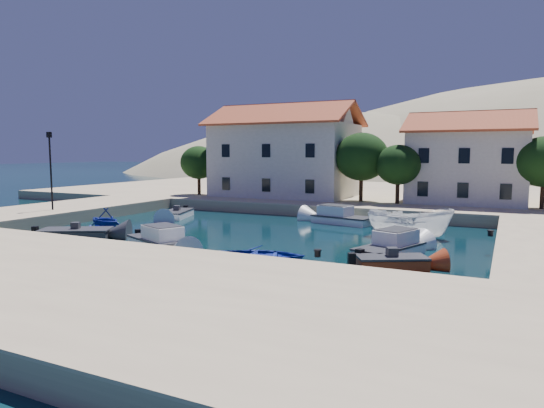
{
  "coord_description": "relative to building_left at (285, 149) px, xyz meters",
  "views": [
    {
      "loc": [
        15.47,
        -19.05,
        5.62
      ],
      "look_at": [
        0.6,
        11.31,
        2.0
      ],
      "focal_mm": 32.0,
      "sensor_mm": 36.0,
      "label": 1
    }
  ],
  "objects": [
    {
      "name": "ground",
      "position": [
        6.0,
        -28.0,
        -5.94
      ],
      "size": [
        400.0,
        400.0,
        0.0
      ],
      "primitive_type": "plane",
      "color": "black",
      "rests_on": "ground"
    },
    {
      "name": "trees",
      "position": [
        10.51,
        -2.54,
        -1.1
      ],
      "size": [
        37.3,
        5.3,
        6.45
      ],
      "color": "#382314",
      "rests_on": "quay_north"
    },
    {
      "name": "hills",
      "position": [
        26.64,
        95.62,
        -29.34
      ],
      "size": [
        254.0,
        176.0,
        99.0
      ],
      "color": "#9B9169",
      "rests_on": "ground"
    },
    {
      "name": "quay_south",
      "position": [
        6.0,
        -34.0,
        -5.44
      ],
      "size": [
        52.0,
        12.0,
        1.0
      ],
      "primitive_type": "cube",
      "color": "tan",
      "rests_on": "ground"
    },
    {
      "name": "quay_west",
      "position": [
        -13.0,
        -18.0,
        -5.44
      ],
      "size": [
        8.0,
        20.0,
        1.0
      ],
      "primitive_type": "cube",
      "color": "tan",
      "rests_on": "ground"
    },
    {
      "name": "motorboat_white_ne",
      "position": [
        16.57,
        -9.76,
        -5.64
      ],
      "size": [
        2.02,
        3.54,
        1.25
      ],
      "rotation": [
        0.0,
        0.0,
        1.71
      ],
      "color": "white",
      "rests_on": "ground"
    },
    {
      "name": "cabin_cruiser_north",
      "position": [
        9.81,
        -10.6,
        -5.46
      ],
      "size": [
        5.09,
        3.01,
        1.6
      ],
      "rotation": [
        0.0,
        0.0,
        2.92
      ],
      "color": "white",
      "rests_on": "ground"
    },
    {
      "name": "motorboat_grey_sw",
      "position": [
        -3.94,
        -24.49,
        -5.64
      ],
      "size": [
        4.85,
        3.88,
        1.25
      ],
      "rotation": [
        0.0,
        0.0,
        0.51
      ],
      "color": "#313136",
      "rests_on": "ground"
    },
    {
      "name": "rowboat_south",
      "position": [
        10.22,
        -25.58,
        -5.94
      ],
      "size": [
        5.54,
        4.74,
        0.97
      ],
      "primitive_type": "imported",
      "rotation": [
        0.0,
        0.0,
        1.92
      ],
      "color": "#1C2E9B",
      "rests_on": "ground"
    },
    {
      "name": "cabin_cruiser_south",
      "position": [
        3.11,
        -24.82,
        -5.46
      ],
      "size": [
        4.9,
        3.6,
        1.6
      ],
      "rotation": [
        0.0,
        0.0,
        -0.42
      ],
      "color": "white",
      "rests_on": "ground"
    },
    {
      "name": "cabin_cruiser_east",
      "position": [
        15.85,
        -21.16,
        -5.46
      ],
      "size": [
        3.31,
        4.97,
        1.6
      ],
      "rotation": [
        0.0,
        0.0,
        1.23
      ],
      "color": "white",
      "rests_on": "ground"
    },
    {
      "name": "building_left",
      "position": [
        0.0,
        0.0,
        0.0
      ],
      "size": [
        14.7,
        9.45,
        9.7
      ],
      "color": "beige",
      "rests_on": "quay_north"
    },
    {
      "name": "motorboat_red_se",
      "position": [
        16.57,
        -23.88,
        -5.64
      ],
      "size": [
        3.66,
        2.94,
        1.25
      ],
      "rotation": [
        0.0,
        0.0,
        0.51
      ],
      "color": "#9C3416",
      "rests_on": "ground"
    },
    {
      "name": "building_mid",
      "position": [
        18.0,
        1.0,
        -0.71
      ],
      "size": [
        10.5,
        8.4,
        8.3
      ],
      "color": "beige",
      "rests_on": "quay_north"
    },
    {
      "name": "rowboat_west",
      "position": [
        -4.8,
        -21.06,
        -5.94
      ],
      "size": [
        4.09,
        3.78,
        1.8
      ],
      "primitive_type": "imported",
      "rotation": [
        0.0,
        0.0,
        -1.85
      ],
      "color": "#1C2E9B",
      "rests_on": "ground"
    },
    {
      "name": "boat_east",
      "position": [
        15.72,
        -14.59,
        -5.94
      ],
      "size": [
        5.77,
        2.76,
        2.14
      ],
      "primitive_type": "imported",
      "rotation": [
        0.0,
        0.0,
        1.69
      ],
      "color": "white",
      "rests_on": "ground"
    },
    {
      "name": "lamppost",
      "position": [
        -11.5,
        -20.0,
        -1.18
      ],
      "size": [
        0.35,
        0.25,
        6.22
      ],
      "color": "black",
      "rests_on": "quay_west"
    },
    {
      "name": "quay_north",
      "position": [
        8.0,
        10.0,
        -5.44
      ],
      "size": [
        80.0,
        36.0,
        1.0
      ],
      "primitive_type": "cube",
      "color": "tan",
      "rests_on": "ground"
    },
    {
      "name": "bollards",
      "position": [
        8.8,
        -24.13,
        -4.79
      ],
      "size": [
        29.36,
        9.56,
        0.3
      ],
      "color": "black",
      "rests_on": "ground"
    },
    {
      "name": "motorboat_white_west",
      "position": [
        -4.14,
        -13.41,
        -5.64
      ],
      "size": [
        3.01,
        4.47,
        1.25
      ],
      "rotation": [
        0.0,
        0.0,
        -1.25
      ],
      "color": "white",
      "rests_on": "ground"
    }
  ]
}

